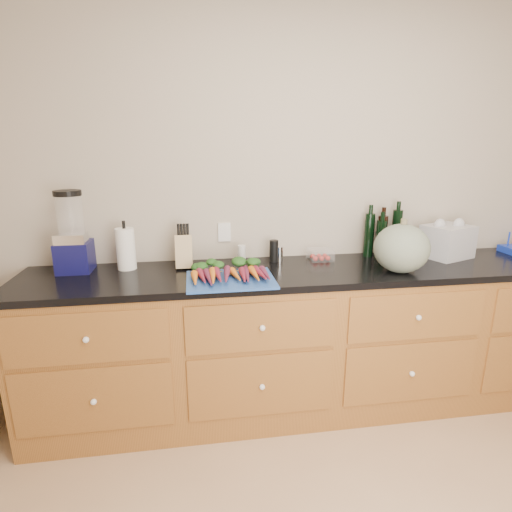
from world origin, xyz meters
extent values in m
cube|color=#BAAD9A|center=(0.00, 1.62, 1.30)|extent=(4.10, 0.05, 2.60)
cube|color=brown|center=(0.00, 1.30, 0.45)|extent=(3.60, 0.60, 0.90)
cube|color=brown|center=(-1.35, 0.99, 0.72)|extent=(0.82, 0.01, 0.28)
sphere|color=white|center=(-1.35, 0.98, 0.72)|extent=(0.03, 0.03, 0.03)
cube|color=brown|center=(-1.35, 0.99, 0.36)|extent=(0.82, 0.01, 0.38)
sphere|color=white|center=(-1.35, 0.98, 0.36)|extent=(0.03, 0.03, 0.03)
cube|color=brown|center=(-0.45, 0.99, 0.72)|extent=(0.82, 0.01, 0.28)
sphere|color=white|center=(-0.45, 0.98, 0.72)|extent=(0.03, 0.03, 0.03)
cube|color=brown|center=(-0.45, 0.99, 0.36)|extent=(0.82, 0.01, 0.38)
sphere|color=white|center=(-0.45, 0.98, 0.36)|extent=(0.03, 0.03, 0.03)
cube|color=brown|center=(0.45, 0.99, 0.72)|extent=(0.82, 0.01, 0.28)
sphere|color=white|center=(0.45, 0.98, 0.72)|extent=(0.03, 0.03, 0.03)
cube|color=brown|center=(0.45, 0.99, 0.36)|extent=(0.82, 0.01, 0.38)
sphere|color=white|center=(0.45, 0.98, 0.36)|extent=(0.03, 0.03, 0.03)
cube|color=black|center=(0.00, 1.30, 0.92)|extent=(3.64, 0.62, 0.04)
cube|color=#244FA1|center=(-0.60, 1.14, 0.95)|extent=(0.48, 0.37, 0.01)
cone|color=orange|center=(-0.80, 1.12, 0.97)|extent=(0.04, 0.20, 0.04)
cone|color=maroon|center=(-0.76, 1.12, 0.97)|extent=(0.04, 0.20, 0.04)
cone|color=maroon|center=(-0.73, 1.12, 0.97)|extent=(0.04, 0.20, 0.04)
cone|color=orange|center=(-0.70, 1.12, 0.97)|extent=(0.04, 0.20, 0.04)
cone|color=maroon|center=(-0.67, 1.12, 0.97)|extent=(0.04, 0.20, 0.04)
cone|color=maroon|center=(-0.63, 1.12, 0.97)|extent=(0.04, 0.20, 0.04)
ellipsoid|color=#1D4115|center=(-0.71, 1.27, 0.98)|extent=(0.20, 0.12, 0.06)
cone|color=orange|center=(-0.57, 1.12, 0.97)|extent=(0.04, 0.20, 0.04)
cone|color=maroon|center=(-0.54, 1.12, 0.97)|extent=(0.04, 0.20, 0.04)
cone|color=maroon|center=(-0.51, 1.12, 0.97)|extent=(0.04, 0.20, 0.04)
cone|color=orange|center=(-0.48, 1.12, 0.97)|extent=(0.04, 0.20, 0.04)
cone|color=maroon|center=(-0.44, 1.12, 0.97)|extent=(0.04, 0.20, 0.04)
cone|color=maroon|center=(-0.41, 1.12, 0.97)|extent=(0.04, 0.20, 0.04)
ellipsoid|color=#1D4115|center=(-0.49, 1.27, 0.98)|extent=(0.20, 0.12, 0.06)
ellipsoid|color=#5C6A59|center=(0.40, 1.16, 1.08)|extent=(0.32, 0.32, 0.29)
cube|color=#0F0F47|center=(-1.50, 1.46, 1.03)|extent=(0.19, 0.19, 0.18)
cube|color=silver|center=(-1.50, 1.43, 1.15)|extent=(0.17, 0.11, 0.06)
cylinder|color=white|center=(-1.50, 1.46, 1.26)|extent=(0.14, 0.14, 0.25)
cylinder|color=black|center=(-1.50, 1.46, 1.40)|extent=(0.15, 0.15, 0.03)
cylinder|color=white|center=(-1.20, 1.46, 1.06)|extent=(0.11, 0.11, 0.25)
cube|color=tan|center=(-0.86, 1.44, 1.04)|extent=(0.10, 0.10, 0.20)
cylinder|color=silver|center=(-0.50, 1.48, 1.00)|extent=(0.05, 0.05, 0.12)
cylinder|color=black|center=(-0.29, 1.48, 1.01)|extent=(0.06, 0.06, 0.14)
cylinder|color=white|center=(-0.25, 1.48, 0.99)|extent=(0.04, 0.04, 0.10)
cube|color=white|center=(0.01, 1.47, 0.98)|extent=(0.16, 0.12, 0.07)
cylinder|color=black|center=(0.36, 1.52, 1.09)|extent=(0.06, 0.06, 0.29)
cylinder|color=black|center=(0.46, 1.53, 1.08)|extent=(0.06, 0.06, 0.27)
cylinder|color=black|center=(0.56, 1.52, 1.09)|extent=(0.06, 0.06, 0.31)
cylinder|color=black|center=(0.42, 1.46, 1.07)|extent=(0.06, 0.06, 0.25)
camera|label=1|loc=(-0.78, -0.95, 1.66)|focal=28.00mm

